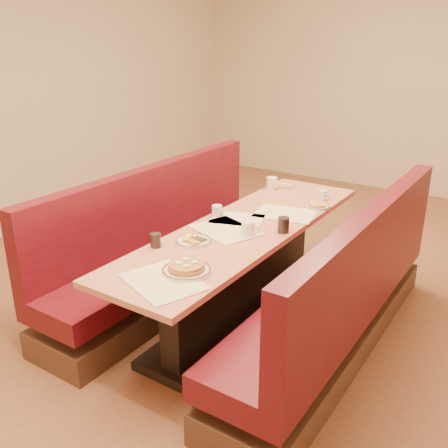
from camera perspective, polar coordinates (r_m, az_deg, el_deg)
The scene contains 19 objects.
ground at distance 3.86m, azimuth 2.29°, elevation -10.66°, with size 8.00×8.00×0.00m, color #9E6647.
room_envelope at distance 3.29m, azimuth 2.80°, elevation 19.38°, with size 6.04×8.04×2.82m.
diner_table at distance 3.68m, azimuth 2.38°, elevation -5.67°, with size 0.70×2.50×0.75m.
booth_left at distance 4.07m, azimuth -6.48°, elevation -3.26°, with size 0.55×2.50×1.05m.
booth_right at distance 3.41m, azimuth 13.07°, elevation -8.77°, with size 0.55×2.50×1.05m.
placemat_near_left at distance 3.44m, azimuth 0.19°, elevation -0.65°, with size 0.45×0.34×0.00m, color #FFE9C7.
placemat_near_right at distance 2.76m, azimuth -6.98°, elevation -6.51°, with size 0.45×0.34×0.00m, color #FFE9C7.
placemat_far_left at distance 3.65m, azimuth 1.51°, elevation 0.61°, with size 0.37×0.28×0.00m, color #FFE9C7.
placemat_far_right at distance 3.78m, azimuth 6.99°, elevation 1.20°, with size 0.44×0.33×0.00m, color #FFE9C7.
pancake_plate at distance 2.84m, azimuth -4.30°, elevation -5.11°, with size 0.29×0.29×0.06m.
eggs_plate at distance 3.24m, azimuth -3.58°, elevation -1.87°, with size 0.24×0.24×0.05m.
extra_plate_mid at distance 3.96m, azimuth 10.59°, elevation 2.10°, with size 0.21×0.21×0.04m.
extra_plate_far at distance 4.43m, azimuth 7.03°, elevation 4.29°, with size 0.19×0.19×0.04m.
coffee_mug_a at distance 3.34m, azimuth 2.85°, elevation -0.47°, with size 0.13×0.09×0.10m.
coffee_mug_b at distance 3.69m, azimuth -0.77°, elevation 1.52°, with size 0.11×0.08×0.08m.
coffee_mug_c at distance 4.15m, azimuth 11.29°, elevation 3.29°, with size 0.10×0.07×0.08m.
coffee_mug_d at distance 4.38m, azimuth 5.52°, elevation 4.69°, with size 0.13×0.10×0.10m.
soda_tumbler_near at distance 3.18m, azimuth -7.84°, elevation -1.86°, with size 0.07×0.07×0.09m.
soda_tumbler_mid at distance 3.41m, azimuth 6.81°, elevation -0.11°, with size 0.08×0.08×0.11m.
Camera 1 is at (1.69, -2.82, 2.01)m, focal length 40.00 mm.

